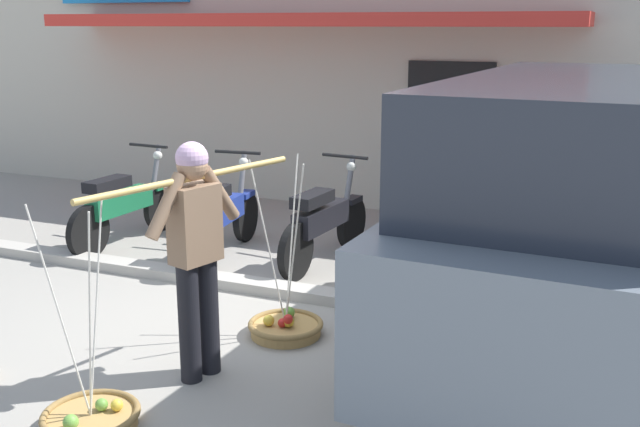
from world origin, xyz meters
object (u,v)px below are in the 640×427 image
fruit_vendor (196,245)px  parked_truck (584,210)px  motorcycle_nearest_shop (124,206)px  fruit_basket_left_side (286,326)px  fruit_basket_right_side (91,417)px  motorcycle_second_in_row (222,216)px  motorcycle_third_in_row (324,222)px

fruit_vendor → parked_truck: (2.42, 1.44, 0.15)m
motorcycle_nearest_shop → parked_truck: 5.10m
fruit_basket_left_side → motorcycle_nearest_shop: (-2.78, 1.60, 0.38)m
fruit_vendor → motorcycle_nearest_shop: bearing=135.5°
fruit_basket_right_side → motorcycle_second_in_row: (-1.00, 3.36, 0.38)m
motorcycle_nearest_shop → motorcycle_second_in_row: same height
parked_truck → motorcycle_second_in_row: bearing=164.1°
motorcycle_third_in_row → motorcycle_nearest_shop: bearing=-174.6°
fruit_vendor → motorcycle_third_in_row: 2.76m
motorcycle_second_in_row → parked_truck: size_ratio=0.37×
motorcycle_nearest_shop → motorcycle_second_in_row: (1.27, 0.01, 0.00)m
fruit_basket_right_side → parked_truck: (2.68, 2.32, 1.06)m
motorcycle_second_in_row → motorcycle_third_in_row: size_ratio=1.00×
motorcycle_third_in_row → motorcycle_second_in_row: bearing=-168.6°
fruit_basket_left_side → motorcycle_second_in_row: bearing=133.2°
fruit_vendor → fruit_basket_right_side: size_ratio=1.22×
fruit_basket_right_side → motorcycle_third_in_row: 3.61m
fruit_basket_right_side → motorcycle_third_in_row: fruit_basket_right_side is taller
fruit_vendor → fruit_basket_left_side: fruit_vendor is taller
fruit_basket_left_side → motorcycle_nearest_shop: 3.23m
fruit_basket_right_side → motorcycle_third_in_row: (0.09, 3.58, 0.38)m
fruit_vendor → motorcycle_second_in_row: fruit_vendor is taller
motorcycle_nearest_shop → fruit_vendor: bearing=-44.5°
motorcycle_second_in_row → fruit_basket_right_side: bearing=-73.4°
motorcycle_third_in_row → fruit_basket_left_side: bearing=-77.1°
fruit_basket_left_side → parked_truck: (2.17, 0.56, 1.05)m
fruit_basket_left_side → fruit_vendor: bearing=-106.2°
fruit_vendor → motorcycle_second_in_row: (-1.26, 2.49, -0.53)m
fruit_basket_right_side → fruit_vendor: bearing=73.8°
motorcycle_third_in_row → parked_truck: (2.58, -1.27, 0.68)m
fruit_basket_right_side → parked_truck: 3.69m
fruit_basket_right_side → motorcycle_second_in_row: 3.53m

